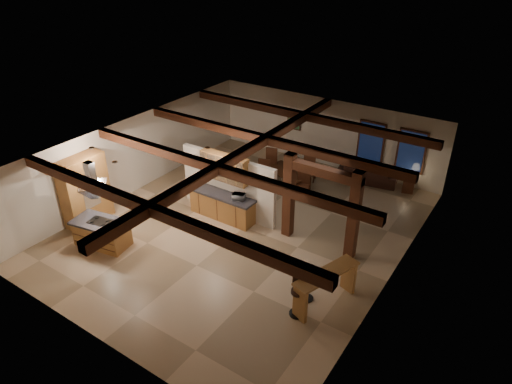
# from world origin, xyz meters

# --- Properties ---
(ground) EXTENTS (12.00, 12.00, 0.00)m
(ground) POSITION_xyz_m (0.00, 0.00, 0.00)
(ground) COLOR tan
(ground) RESTS_ON ground
(room_walls) EXTENTS (12.00, 12.00, 12.00)m
(room_walls) POSITION_xyz_m (0.00, 0.00, 1.78)
(room_walls) COLOR silver
(room_walls) RESTS_ON ground
(ceiling_beams) EXTENTS (10.00, 12.00, 0.28)m
(ceiling_beams) POSITION_xyz_m (0.00, 0.00, 2.76)
(ceiling_beams) COLOR #3A1E0E
(ceiling_beams) RESTS_ON room_walls
(timber_posts) EXTENTS (2.50, 0.30, 2.90)m
(timber_posts) POSITION_xyz_m (2.50, 0.50, 1.76)
(timber_posts) COLOR #3A1E0E
(timber_posts) RESTS_ON ground
(partition_wall) EXTENTS (3.80, 0.18, 2.20)m
(partition_wall) POSITION_xyz_m (-1.00, 0.50, 1.10)
(partition_wall) COLOR silver
(partition_wall) RESTS_ON ground
(pantry_cabinet) EXTENTS (0.67, 1.60, 2.40)m
(pantry_cabinet) POSITION_xyz_m (-4.67, -2.60, 1.20)
(pantry_cabinet) COLOR #9A5C31
(pantry_cabinet) RESTS_ON ground
(back_counter) EXTENTS (2.50, 0.66, 0.94)m
(back_counter) POSITION_xyz_m (-1.00, 0.11, 0.48)
(back_counter) COLOR #9A5C31
(back_counter) RESTS_ON ground
(upper_display_cabinet) EXTENTS (1.80, 0.36, 0.95)m
(upper_display_cabinet) POSITION_xyz_m (-1.00, 0.31, 1.85)
(upper_display_cabinet) COLOR #9A5C31
(upper_display_cabinet) RESTS_ON partition_wall
(range_hood) EXTENTS (1.10, 1.10, 1.40)m
(range_hood) POSITION_xyz_m (-3.17, -3.28, 1.78)
(range_hood) COLOR silver
(range_hood) RESTS_ON room_walls
(back_windows) EXTENTS (2.70, 0.07, 1.70)m
(back_windows) POSITION_xyz_m (2.80, 5.93, 1.50)
(back_windows) COLOR #3A1E0E
(back_windows) RESTS_ON room_walls
(framed_art) EXTENTS (0.65, 0.05, 0.85)m
(framed_art) POSITION_xyz_m (-1.50, 5.94, 1.70)
(framed_art) COLOR #3A1E0E
(framed_art) RESTS_ON room_walls
(recessed_cans) EXTENTS (3.16, 2.46, 0.03)m
(recessed_cans) POSITION_xyz_m (-2.53, -1.93, 2.87)
(recessed_cans) COLOR silver
(recessed_cans) RESTS_ON room_walls
(kitchen_island) EXTENTS (1.91, 1.25, 0.88)m
(kitchen_island) POSITION_xyz_m (-3.17, -3.28, 0.44)
(kitchen_island) COLOR #9A5C31
(kitchen_island) RESTS_ON ground
(dining_table) EXTENTS (2.04, 1.48, 0.64)m
(dining_table) POSITION_xyz_m (-0.30, 3.33, 0.32)
(dining_table) COLOR #3E1F0F
(dining_table) RESTS_ON ground
(sofa) EXTENTS (2.45, 1.30, 0.68)m
(sofa) POSITION_xyz_m (2.18, 5.50, 0.34)
(sofa) COLOR black
(sofa) RESTS_ON ground
(microwave) EXTENTS (0.48, 0.40, 0.23)m
(microwave) POSITION_xyz_m (-0.28, 0.11, 1.05)
(microwave) COLOR #B8B8BD
(microwave) RESTS_ON back_counter
(bar_counter) EXTENTS (1.11, 2.05, 1.05)m
(bar_counter) POSITION_xyz_m (3.89, -1.82, 0.71)
(bar_counter) COLOR #9A5C31
(bar_counter) RESTS_ON ground
(side_table) EXTENTS (0.50, 0.50, 0.52)m
(side_table) POSITION_xyz_m (3.82, 5.55, 0.26)
(side_table) COLOR #3A1E0E
(side_table) RESTS_ON ground
(table_lamp) EXTENTS (0.30, 0.30, 0.36)m
(table_lamp) POSITION_xyz_m (3.82, 5.55, 0.77)
(table_lamp) COLOR black
(table_lamp) RESTS_ON side_table
(bar_stool_a) EXTENTS (0.46, 0.47, 1.21)m
(bar_stool_a) POSITION_xyz_m (3.47, -2.53, 0.62)
(bar_stool_a) COLOR black
(bar_stool_a) RESTS_ON ground
(bar_stool_b) EXTENTS (0.38, 0.39, 1.04)m
(bar_stool_b) POSITION_xyz_m (3.51, -2.39, 0.53)
(bar_stool_b) COLOR black
(bar_stool_b) RESTS_ON ground
(bar_stool_c) EXTENTS (0.36, 0.36, 1.04)m
(bar_stool_c) POSITION_xyz_m (3.42, -1.87, 0.53)
(bar_stool_c) COLOR black
(bar_stool_c) RESTS_ON ground
(dining_chairs) EXTENTS (2.50, 2.50, 1.32)m
(dining_chairs) POSITION_xyz_m (-0.30, 3.33, 0.67)
(dining_chairs) COLOR #3A1E0E
(dining_chairs) RESTS_ON ground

